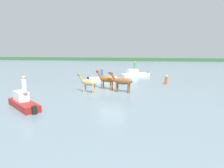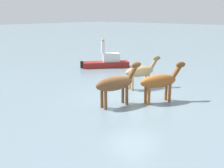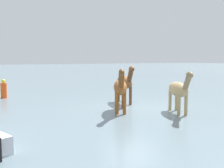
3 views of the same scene
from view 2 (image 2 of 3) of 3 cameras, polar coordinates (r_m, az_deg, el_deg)
ground_plane at (r=12.88m, az=4.65°, el=-3.85°), size 201.18×201.18×0.00m
horse_rear_stallion at (r=12.60m, az=10.75°, el=0.64°), size 2.43×1.48×1.96m
horse_chestnut_trailing at (r=11.88m, az=0.96°, el=0.16°), size 2.60×1.07×2.02m
horse_mid_herd at (r=14.85m, az=6.52°, el=2.83°), size 2.36×1.23×1.86m
boat_skiff_near at (r=21.00m, az=-1.21°, el=4.62°), size 3.59×3.17×1.31m
person_helmsman_aft at (r=20.69m, az=-2.05°, el=8.40°), size 0.32×0.32×1.19m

